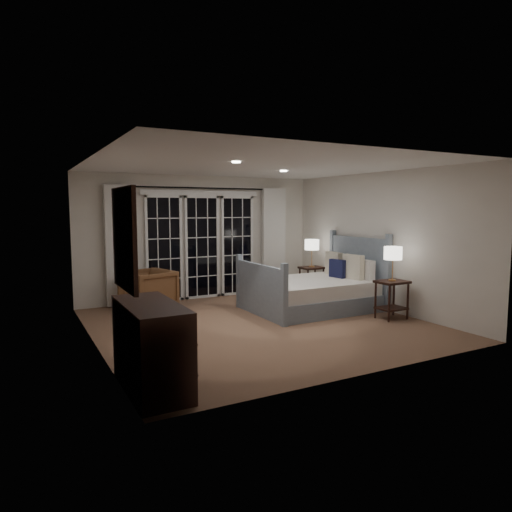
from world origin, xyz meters
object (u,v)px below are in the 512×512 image
nightstand_left (392,294)px  lamp_left (393,254)px  dresser (151,346)px  nightstand_right (312,277)px  armchair (148,290)px  lamp_right (312,245)px  bed (315,291)px

nightstand_left → lamp_left: bearing=14.0°
lamp_left → dresser: bearing=-166.5°
nightstand_right → armchair: 3.46m
lamp_right → dresser: lamp_right is taller
lamp_left → lamp_right: (0.01, 2.33, -0.02)m
nightstand_right → armchair: armchair is taller
lamp_left → armchair: size_ratio=0.70×
armchair → dresser: (-0.91, -3.56, 0.07)m
nightstand_left → lamp_right: (0.01, 2.33, 0.65)m
nightstand_right → armchair: bearing=177.1°
lamp_left → lamp_right: size_ratio=0.98×
nightstand_left → nightstand_right: 2.33m
armchair → dresser: dresser is taller
bed → nightstand_left: 1.41m
nightstand_right → lamp_right: bearing=-153.4°
lamp_left → armchair: 4.32m
lamp_left → dresser: lamp_left is taller
nightstand_left → lamp_right: size_ratio=1.11×
nightstand_left → nightstand_right: nightstand_left is taller
dresser → armchair: bearing=75.6°
nightstand_left → lamp_left: size_ratio=1.13×
bed → lamp_left: 1.60m
bed → lamp_left: bed is taller
armchair → lamp_left: bearing=38.0°
armchair → dresser: bearing=-30.3°
bed → lamp_left: size_ratio=3.89×
armchair → dresser: 3.67m
dresser → lamp_left: bearing=13.5°
bed → armchair: bearing=154.6°
nightstand_left → lamp_right: bearing=89.6°
nightstand_right → dresser: bearing=-142.3°
armchair → bed: bearing=48.7°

